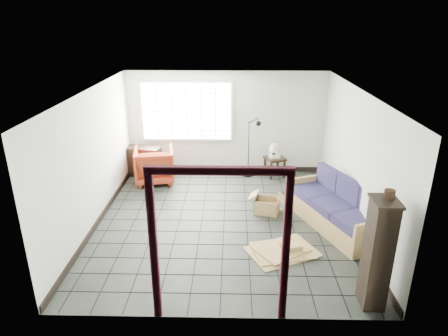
{
  "coord_description": "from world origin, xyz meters",
  "views": [
    {
      "loc": [
        0.16,
        -7.1,
        3.89
      ],
      "look_at": [
        -0.01,
        0.3,
        1.02
      ],
      "focal_mm": 32.0,
      "sensor_mm": 36.0,
      "label": 1
    }
  ],
  "objects_px": {
    "futon_sofa": "(338,210)",
    "side_table": "(275,161)",
    "tall_shelf": "(377,253)",
    "armchair": "(154,163)"
  },
  "relations": [
    {
      "from": "side_table",
      "to": "futon_sofa",
      "type": "bearing_deg",
      "value": -69.11
    },
    {
      "from": "futon_sofa",
      "to": "armchair",
      "type": "relative_size",
      "value": 2.45
    },
    {
      "from": "futon_sofa",
      "to": "armchair",
      "type": "bearing_deg",
      "value": 128.98
    },
    {
      "from": "tall_shelf",
      "to": "armchair",
      "type": "bearing_deg",
      "value": 132.41
    },
    {
      "from": "futon_sofa",
      "to": "side_table",
      "type": "relative_size",
      "value": 3.92
    },
    {
      "from": "futon_sofa",
      "to": "armchair",
      "type": "height_order",
      "value": "futon_sofa"
    },
    {
      "from": "armchair",
      "to": "side_table",
      "type": "height_order",
      "value": "armchair"
    },
    {
      "from": "armchair",
      "to": "side_table",
      "type": "xyz_separation_m",
      "value": [
        2.98,
        0.42,
        -0.06
      ]
    },
    {
      "from": "futon_sofa",
      "to": "tall_shelf",
      "type": "bearing_deg",
      "value": -114.18
    },
    {
      "from": "side_table",
      "to": "tall_shelf",
      "type": "distance_m",
      "value": 4.9
    }
  ]
}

